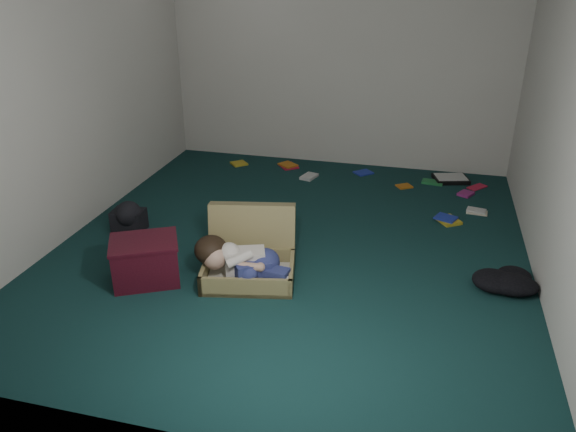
% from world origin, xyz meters
% --- Properties ---
extents(floor, '(4.50, 4.50, 0.00)m').
position_xyz_m(floor, '(0.00, 0.00, 0.00)').
color(floor, '#113232').
rests_on(floor, ground).
extents(wall_back, '(4.50, 0.00, 4.50)m').
position_xyz_m(wall_back, '(0.00, 2.25, 1.30)').
color(wall_back, silver).
rests_on(wall_back, ground).
extents(wall_front, '(4.50, 0.00, 4.50)m').
position_xyz_m(wall_front, '(0.00, -2.25, 1.30)').
color(wall_front, silver).
rests_on(wall_front, ground).
extents(wall_left, '(0.00, 4.50, 4.50)m').
position_xyz_m(wall_left, '(-2.00, 0.00, 1.30)').
color(wall_left, silver).
rests_on(wall_left, ground).
extents(wall_right, '(0.00, 4.50, 4.50)m').
position_xyz_m(wall_right, '(2.00, 0.00, 1.30)').
color(wall_right, silver).
rests_on(wall_right, ground).
extents(suitcase, '(0.83, 0.81, 0.52)m').
position_xyz_m(suitcase, '(-0.22, -0.53, 0.16)').
color(suitcase, '#90834F').
rests_on(suitcase, floor).
extents(person, '(0.78, 0.38, 0.32)m').
position_xyz_m(person, '(-0.23, -0.71, 0.20)').
color(person, white).
rests_on(person, suitcase).
extents(maroon_bin, '(0.64, 0.59, 0.35)m').
position_xyz_m(maroon_bin, '(-0.96, -0.86, 0.18)').
color(maroon_bin, '#400D19').
rests_on(maroon_bin, floor).
extents(backpack, '(0.39, 0.32, 0.22)m').
position_xyz_m(backpack, '(-1.54, -0.09, 0.11)').
color(backpack, black).
rests_on(backpack, floor).
extents(clothing_pile, '(0.51, 0.47, 0.13)m').
position_xyz_m(clothing_pile, '(1.70, -0.24, 0.07)').
color(clothing_pile, black).
rests_on(clothing_pile, floor).
extents(paper_tray, '(0.43, 0.37, 0.05)m').
position_xyz_m(paper_tray, '(1.37, 1.95, 0.03)').
color(paper_tray, black).
rests_on(paper_tray, floor).
extents(book_scatter, '(3.00, 1.34, 0.02)m').
position_xyz_m(book_scatter, '(0.67, 1.62, 0.01)').
color(book_scatter, gold).
rests_on(book_scatter, floor).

